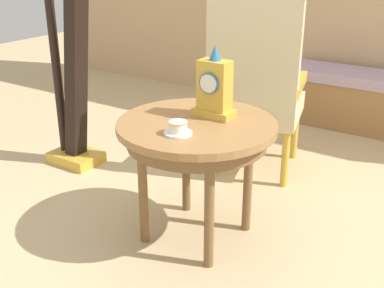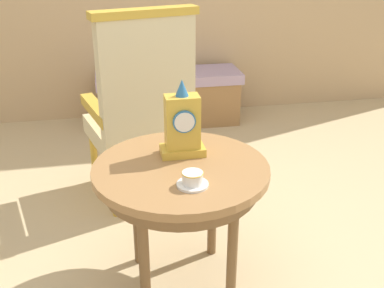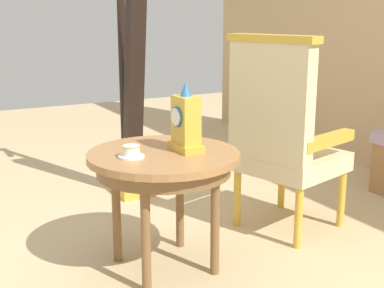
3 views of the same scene
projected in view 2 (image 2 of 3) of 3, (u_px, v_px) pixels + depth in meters
name	position (u px, v px, depth m)	size (l,w,h in m)	color
ground_plane	(174.00, 275.00, 2.20)	(10.00, 10.00, 0.00)	tan
side_table	(181.00, 181.00, 1.95)	(0.74, 0.74, 0.60)	#9E7042
teacup_left	(192.00, 180.00, 1.76)	(0.12, 0.12, 0.06)	white
mantel_clock	(182.00, 125.00, 1.96)	(0.19, 0.11, 0.34)	gold
armchair	(141.00, 106.00, 2.61)	(0.66, 0.65, 1.14)	beige
window_bench	(169.00, 98.00, 3.90)	(1.19, 0.40, 0.44)	#B299B7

